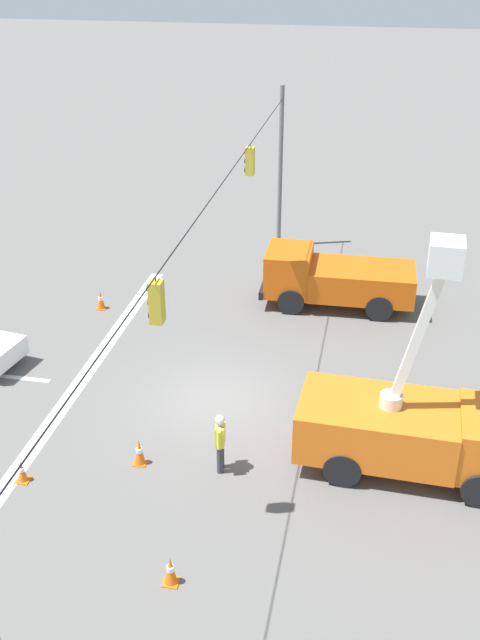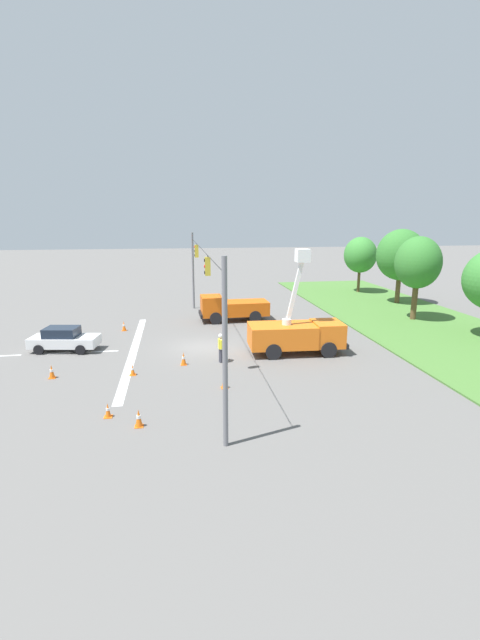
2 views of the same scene
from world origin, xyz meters
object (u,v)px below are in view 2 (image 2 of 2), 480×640
at_px(traffic_cone_near_bucket, 133,370).
at_px(traffic_cone_lane_edge_b, 124,326).
at_px(sedan_white, 64,339).
at_px(traffic_cone_mid_left, 108,410).
at_px(traffic_cone_foreground_right, 139,418).
at_px(tree_west, 401,255).
at_px(tree_far_west, 360,255).
at_px(utility_truck_support_near, 232,308).
at_px(road_worker, 221,346).
at_px(traffic_cone_mid_right, 224,381).
at_px(traffic_cone_lane_edge_a, 52,371).
at_px(traffic_cone_foreground_left, 184,359).
at_px(utility_truck_bucket_lift, 296,333).
at_px(tree_centre, 418,263).

height_order(traffic_cone_near_bucket, traffic_cone_lane_edge_b, traffic_cone_lane_edge_b).
height_order(sedan_white, traffic_cone_mid_left, sedan_white).
bearing_deg(traffic_cone_lane_edge_b, traffic_cone_foreground_right, 8.23).
bearing_deg(tree_west, traffic_cone_near_bucket, -55.62).
relative_size(tree_far_west, utility_truck_support_near, 1.10).
xyz_separation_m(road_worker, traffic_cone_mid_right, (4.08, -0.24, -0.63)).
bearing_deg(traffic_cone_lane_edge_a, traffic_cone_mid_left, 34.84).
bearing_deg(sedan_white, traffic_cone_mid_right, 50.51).
distance_m(road_worker, traffic_cone_foreground_right, 8.80).
bearing_deg(traffic_cone_mid_right, traffic_cone_foreground_left, -153.10).
xyz_separation_m(utility_truck_support_near, traffic_cone_near_bucket, (12.11, -7.15, -0.81)).
bearing_deg(utility_truck_bucket_lift, traffic_cone_foreground_right, -46.53).
height_order(utility_truck_support_near, traffic_cone_lane_edge_b, utility_truck_support_near).
height_order(traffic_cone_foreground_left, traffic_cone_mid_right, traffic_cone_foreground_left).
relative_size(sedan_white, traffic_cone_foreground_left, 5.80).
bearing_deg(tree_west, sedan_white, -68.56).
bearing_deg(tree_far_west, utility_truck_bucket_lift, -32.51).
relative_size(tree_far_west, utility_truck_bucket_lift, 0.97).
bearing_deg(traffic_cone_near_bucket, traffic_cone_foreground_left, 114.58).
bearing_deg(traffic_cone_mid_left, traffic_cone_mid_right, 114.93).
height_order(traffic_cone_foreground_left, traffic_cone_mid_left, traffic_cone_foreground_left).
relative_size(tree_far_west, traffic_cone_foreground_right, 8.28).
relative_size(tree_centre, traffic_cone_mid_left, 10.80).
height_order(sedan_white, traffic_cone_lane_edge_b, sedan_white).
bearing_deg(traffic_cone_foreground_left, utility_truck_support_near, 158.22).
xyz_separation_m(tree_far_west, utility_truck_support_near, (11.80, -16.52, -3.25)).
height_order(utility_truck_bucket_lift, traffic_cone_lane_edge_b, utility_truck_bucket_lift).
bearing_deg(tree_centre, traffic_cone_foreground_left, -66.28).
relative_size(sedan_white, traffic_cone_mid_right, 5.99).
bearing_deg(tree_west, traffic_cone_foreground_left, -54.49).
height_order(traffic_cone_foreground_left, traffic_cone_near_bucket, traffic_cone_foreground_left).
distance_m(tree_centre, traffic_cone_lane_edge_b, 24.41).
bearing_deg(road_worker, tree_centre, 115.92).
height_order(tree_far_west, traffic_cone_mid_left, tree_far_west).
bearing_deg(road_worker, sedan_white, -111.38).
height_order(sedan_white, traffic_cone_mid_right, sedan_white).
relative_size(traffic_cone_foreground_right, traffic_cone_mid_left, 1.19).
xyz_separation_m(tree_centre, traffic_cone_lane_edge_a, (9.73, -26.74, -4.49)).
height_order(utility_truck_bucket_lift, road_worker, utility_truck_bucket_lift).
xyz_separation_m(utility_truck_bucket_lift, sedan_white, (-2.80, -14.88, -0.55)).
xyz_separation_m(tree_far_west, traffic_cone_foreground_left, (22.62, -20.84, -3.99)).
bearing_deg(utility_truck_support_near, traffic_cone_mid_right, -9.02).
distance_m(traffic_cone_mid_right, traffic_cone_lane_edge_b, 14.13).
bearing_deg(traffic_cone_near_bucket, utility_truck_support_near, 149.43).
xyz_separation_m(tree_centre, traffic_cone_near_bucket, (9.92, -22.45, -4.56)).
bearing_deg(utility_truck_bucket_lift, traffic_cone_near_bucket, -75.84).
bearing_deg(traffic_cone_lane_edge_b, traffic_cone_foreground_left, 26.61).
relative_size(tree_far_west, traffic_cone_foreground_left, 8.25).
distance_m(tree_west, utility_truck_support_near, 18.68).
bearing_deg(sedan_white, traffic_cone_mid_left, 22.05).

